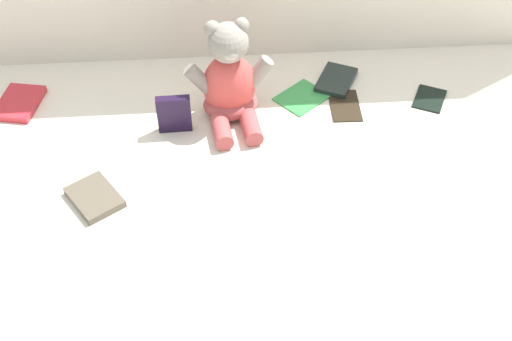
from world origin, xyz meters
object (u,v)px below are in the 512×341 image
object	(u,v)px
book_case_1	(345,105)
teddy_bear	(230,83)
book_case_6	(302,97)
book_case_3	(95,197)
book_case_2	(174,114)
book_case_4	(336,80)
book_case_0	(19,103)
book_case_5	(430,98)

from	to	relation	value
book_case_1	teddy_bear	bearing A→B (deg)	-176.18
teddy_bear	book_case_6	world-z (taller)	teddy_bear
teddy_bear	book_case_3	size ratio (longest dim) A/B	2.18
book_case_2	book_case_6	bearing A→B (deg)	15.65
book_case_4	book_case_6	size ratio (longest dim) A/B	1.04
book_case_0	book_case_1	bearing A→B (deg)	7.36
book_case_3	book_case_5	bearing A→B (deg)	165.56
book_case_1	book_case_5	size ratio (longest dim) A/B	1.27
book_case_3	book_case_2	bearing A→B (deg)	-162.11
teddy_bear	book_case_4	size ratio (longest dim) A/B	2.09
book_case_0	book_case_6	bearing A→B (deg)	9.95
book_case_1	book_case_2	world-z (taller)	book_case_2
book_case_6	book_case_4	bearing A→B (deg)	80.42
book_case_3	book_case_6	size ratio (longest dim) A/B	0.99
book_case_2	book_case_5	distance (m)	0.65
teddy_bear	book_case_0	distance (m)	0.54
book_case_0	book_case_5	distance (m)	1.04
teddy_bear	book_case_1	xyz separation A→B (m)	(0.29, 0.01, -0.09)
book_case_3	book_case_6	xyz separation A→B (m)	(0.49, 0.32, -0.00)
book_case_0	book_case_5	xyz separation A→B (m)	(1.04, -0.05, -0.00)
book_case_2	book_case_4	world-z (taller)	book_case_2
book_case_0	book_case_6	distance (m)	0.71
book_case_5	book_case_6	distance (m)	0.33
book_case_2	book_case_4	distance (m)	0.45
book_case_5	book_case_6	bearing A→B (deg)	-158.78
book_case_6	teddy_bear	bearing A→B (deg)	-114.74
teddy_bear	book_case_2	world-z (taller)	teddy_bear
teddy_bear	book_case_3	distance (m)	0.42
book_case_1	book_case_4	distance (m)	0.10
book_case_2	book_case_3	world-z (taller)	book_case_2
book_case_2	book_case_3	size ratio (longest dim) A/B	0.83
book_case_0	book_case_4	world-z (taller)	book_case_0
book_case_1	book_case_3	xyz separation A→B (m)	(-0.60, -0.28, 0.01)
book_case_1	book_case_3	bearing A→B (deg)	-153.21
book_case_2	book_case_0	bearing A→B (deg)	161.15
teddy_bear	book_case_5	size ratio (longest dim) A/B	2.69
teddy_bear	book_case_6	bearing A→B (deg)	8.32
book_case_5	teddy_bear	bearing A→B (deg)	-151.19
book_case_2	book_case_5	xyz separation A→B (m)	(0.64, 0.07, -0.04)
book_case_5	book_case_6	world-z (taller)	book_case_5
book_case_0	book_case_6	xyz separation A→B (m)	(0.71, -0.02, -0.00)
book_case_3	book_case_5	size ratio (longest dim) A/B	1.23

